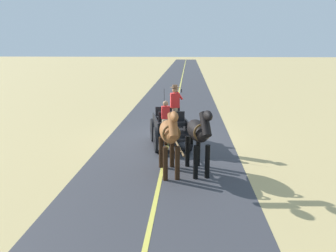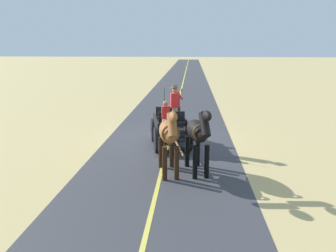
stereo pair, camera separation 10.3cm
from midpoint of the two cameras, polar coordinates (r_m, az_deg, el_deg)
The scene contains 6 objects.
ground_plane at distance 14.33m, azimuth -0.11°, elevation -2.42°, with size 200.00×200.00×0.00m, color tan.
road_surface at distance 14.33m, azimuth -0.11°, elevation -2.41°, with size 5.38×160.00×0.01m, color #38383D.
road_centre_stripe at distance 14.33m, azimuth -0.11°, elevation -2.39°, with size 0.12×160.00×0.00m, color #DBCC4C.
horse_drawn_carriage at distance 13.32m, azimuth 0.16°, elevation -0.05°, with size 1.86×4.51×2.50m.
horse_near_side at distance 10.38m, azimuth 4.93°, elevation -1.19°, with size 0.91×2.15×2.21m.
horse_off_side at distance 10.22m, azimuth -0.05°, elevation -1.37°, with size 0.86×2.15×2.21m.
Camera 1 is at (-0.82, 13.74, 3.99)m, focal length 35.71 mm.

